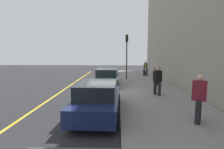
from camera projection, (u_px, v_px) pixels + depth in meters
ground_plane at (106, 90)px, 13.31m from camera, size 56.00×56.00×0.00m
sidewalk at (150, 90)px, 13.19m from camera, size 28.00×4.60×0.15m
lane_stripe_centre at (64, 90)px, 13.41m from camera, size 28.00×0.14×0.01m
snow_bank_curb at (116, 82)px, 16.69m from camera, size 5.58×0.56×0.22m
parked_car_navy at (98, 99)px, 7.83m from camera, size 4.58×2.00×1.51m
parked_car_green at (107, 78)px, 14.67m from camera, size 4.51×1.97×1.51m
pedestrian_burgundy_coat at (199, 97)px, 6.62m from camera, size 0.56×0.58×1.83m
pedestrian_black_coat at (157, 80)px, 11.09m from camera, size 0.53×0.56×1.76m
pedestrian_olive_coat at (145, 68)px, 20.82m from camera, size 0.54×0.50×1.69m
pedestrian_grey_coat at (157, 74)px, 14.65m from camera, size 0.50×0.54×1.69m
traffic_light_pole at (127, 49)px, 17.85m from camera, size 0.35×0.26×4.43m
rolling_suitcase at (145, 73)px, 21.36m from camera, size 0.34×0.22×0.88m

